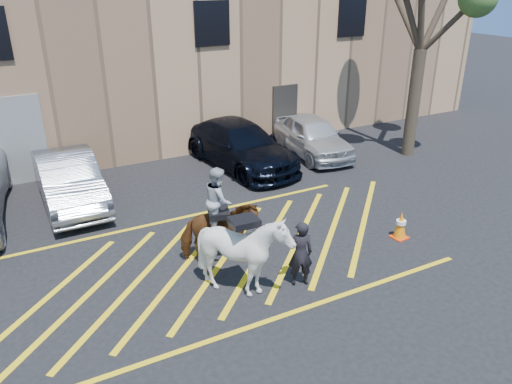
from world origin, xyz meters
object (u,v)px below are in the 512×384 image
car_blue_suv (240,145)px  mounted_bay (219,225)px  car_white_suv (312,136)px  saddled_white (244,253)px  traffic_cone (401,225)px  car_silver_sedan (69,180)px  handler (300,254)px

car_blue_suv → mounted_bay: bearing=-127.3°
car_blue_suv → car_white_suv: car_blue_suv is taller
saddled_white → traffic_cone: (4.55, 0.26, -0.57)m
traffic_cone → mounted_bay: bearing=166.3°
car_silver_sedan → car_blue_suv: size_ratio=0.86×
mounted_bay → traffic_cone: (4.51, -1.10, -0.58)m
traffic_cone → handler: bearing=-170.9°
handler → traffic_cone: handler is taller
car_white_suv → traffic_cone: size_ratio=5.72×
car_blue_suv → mounted_bay: 6.39m
car_white_suv → handler: (-4.97, -6.96, 0.04)m
handler → traffic_cone: bearing=-152.7°
car_silver_sedan → traffic_cone: bearing=-41.1°
car_silver_sedan → saddled_white: bearing=-68.9°
mounted_bay → traffic_cone: size_ratio=3.21×
car_blue_suv → handler: (-2.10, -7.15, 0.00)m
traffic_cone → car_blue_suv: bearing=100.9°
car_white_suv → mounted_bay: 8.11m
handler → traffic_cone: (3.36, 0.54, -0.39)m
car_silver_sedan → saddled_white: 6.81m
car_blue_suv → car_white_suv: size_ratio=1.24×
mounted_bay → saddled_white: (-0.04, -1.36, -0.01)m
handler → traffic_cone: 3.43m
car_silver_sedan → traffic_cone: 9.30m
car_blue_suv → mounted_bay: (-3.24, -5.51, 0.20)m
handler → mounted_bay: 2.01m
car_white_suv → mounted_bay: mounted_bay is taller
car_silver_sedan → car_white_suv: 8.63m
car_blue_suv → traffic_cone: (1.27, -6.61, -0.39)m
car_silver_sedan → car_white_suv: (8.63, 0.34, -0.03)m
car_blue_suv → saddled_white: 7.61m
mounted_bay → car_white_suv: bearing=41.0°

